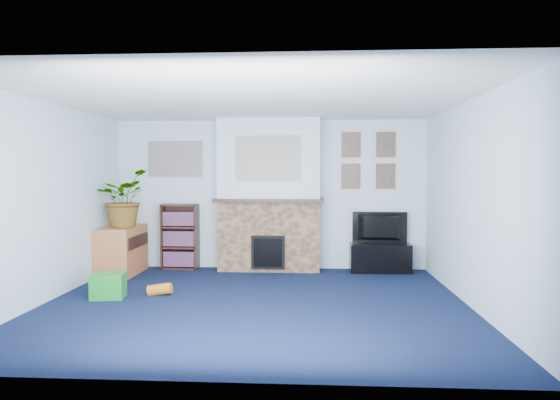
# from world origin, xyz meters

# --- Properties ---
(floor) EXTENTS (5.00, 4.50, 0.01)m
(floor) POSITION_xyz_m (0.00, 0.00, 0.00)
(floor) COLOR #0D1634
(floor) RESTS_ON ground
(ceiling) EXTENTS (5.00, 4.50, 0.01)m
(ceiling) POSITION_xyz_m (0.00, 0.00, 2.40)
(ceiling) COLOR white
(ceiling) RESTS_ON wall_back
(wall_back) EXTENTS (5.00, 0.04, 2.40)m
(wall_back) POSITION_xyz_m (0.00, 2.25, 1.20)
(wall_back) COLOR silver
(wall_back) RESTS_ON ground
(wall_front) EXTENTS (5.00, 0.04, 2.40)m
(wall_front) POSITION_xyz_m (0.00, -2.25, 1.20)
(wall_front) COLOR silver
(wall_front) RESTS_ON ground
(wall_left) EXTENTS (0.04, 4.50, 2.40)m
(wall_left) POSITION_xyz_m (-2.50, 0.00, 1.20)
(wall_left) COLOR silver
(wall_left) RESTS_ON ground
(wall_right) EXTENTS (0.04, 4.50, 2.40)m
(wall_right) POSITION_xyz_m (2.50, 0.00, 1.20)
(wall_right) COLOR silver
(wall_right) RESTS_ON ground
(chimney_breast) EXTENTS (1.72, 0.50, 2.40)m
(chimney_breast) POSITION_xyz_m (0.00, 2.05, 1.18)
(chimney_breast) COLOR brown
(chimney_breast) RESTS_ON ground
(collage_main) EXTENTS (1.00, 0.03, 0.68)m
(collage_main) POSITION_xyz_m (0.00, 1.84, 1.78)
(collage_main) COLOR gray
(collage_main) RESTS_ON chimney_breast
(collage_left) EXTENTS (0.90, 0.03, 0.58)m
(collage_left) POSITION_xyz_m (-1.55, 2.23, 1.78)
(collage_left) COLOR gray
(collage_left) RESTS_ON wall_back
(portrait_tl) EXTENTS (0.30, 0.03, 0.40)m
(portrait_tl) POSITION_xyz_m (1.30, 2.23, 2.00)
(portrait_tl) COLOR brown
(portrait_tl) RESTS_ON wall_back
(portrait_tr) EXTENTS (0.30, 0.03, 0.40)m
(portrait_tr) POSITION_xyz_m (1.85, 2.23, 2.00)
(portrait_tr) COLOR brown
(portrait_tr) RESTS_ON wall_back
(portrait_bl) EXTENTS (0.30, 0.03, 0.40)m
(portrait_bl) POSITION_xyz_m (1.30, 2.23, 1.50)
(portrait_bl) COLOR brown
(portrait_bl) RESTS_ON wall_back
(portrait_br) EXTENTS (0.30, 0.03, 0.40)m
(portrait_br) POSITION_xyz_m (1.85, 2.23, 1.50)
(portrait_br) COLOR brown
(portrait_br) RESTS_ON wall_back
(tv_stand) EXTENTS (0.94, 0.39, 0.44)m
(tv_stand) POSITION_xyz_m (1.75, 2.03, 0.23)
(tv_stand) COLOR black
(tv_stand) RESTS_ON ground
(television) EXTENTS (0.86, 0.15, 0.49)m
(television) POSITION_xyz_m (1.75, 2.05, 0.69)
(television) COLOR black
(television) RESTS_ON tv_stand
(bookshelf) EXTENTS (0.58, 0.28, 1.05)m
(bookshelf) POSITION_xyz_m (-1.45, 2.11, 0.50)
(bookshelf) COLOR #321A12
(bookshelf) RESTS_ON ground
(sideboard) EXTENTS (0.52, 0.94, 0.73)m
(sideboard) POSITION_xyz_m (-2.24, 1.61, 0.35)
(sideboard) COLOR #BA6B3B
(sideboard) RESTS_ON ground
(potted_plant) EXTENTS (0.69, 0.79, 0.87)m
(potted_plant) POSITION_xyz_m (-2.19, 1.56, 1.17)
(potted_plant) COLOR #26661E
(potted_plant) RESTS_ON sideboard
(mantel_clock) EXTENTS (0.10, 0.06, 0.14)m
(mantel_clock) POSITION_xyz_m (-0.07, 2.00, 1.22)
(mantel_clock) COLOR gold
(mantel_clock) RESTS_ON chimney_breast
(mantel_candle) EXTENTS (0.05, 0.05, 0.17)m
(mantel_candle) POSITION_xyz_m (0.29, 2.00, 1.23)
(mantel_candle) COLOR #B2BFC6
(mantel_candle) RESTS_ON chimney_breast
(mantel_teddy) EXTENTS (0.13, 0.13, 0.13)m
(mantel_teddy) POSITION_xyz_m (-0.51, 2.00, 1.22)
(mantel_teddy) COLOR gray
(mantel_teddy) RESTS_ON chimney_breast
(mantel_can) EXTENTS (0.06, 0.06, 0.13)m
(mantel_can) POSITION_xyz_m (0.76, 2.00, 1.21)
(mantel_can) COLOR #198C26
(mantel_can) RESTS_ON chimney_breast
(green_crate) EXTENTS (0.43, 0.36, 0.31)m
(green_crate) POSITION_xyz_m (-1.84, 0.15, 0.14)
(green_crate) COLOR #198C26
(green_crate) RESTS_ON ground
(toy_ball) EXTENTS (0.18, 0.18, 0.18)m
(toy_ball) POSITION_xyz_m (-2.10, 0.46, 0.09)
(toy_ball) COLOR blue
(toy_ball) RESTS_ON ground
(toy_block) EXTENTS (0.20, 0.20, 0.25)m
(toy_block) POSITION_xyz_m (-1.91, 0.48, 0.11)
(toy_block) COLOR #198C26
(toy_block) RESTS_ON ground
(toy_tube) EXTENTS (0.32, 0.14, 0.18)m
(toy_tube) POSITION_xyz_m (-1.25, 0.34, 0.07)
(toy_tube) COLOR orange
(toy_tube) RESTS_ON ground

